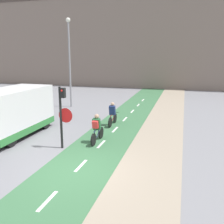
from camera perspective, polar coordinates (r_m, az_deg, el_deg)
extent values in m
plane|color=gray|center=(9.59, -8.33, -13.37)|extent=(120.00, 120.00, 0.00)
cube|color=#3D7047|center=(9.58, -8.33, -13.31)|extent=(2.78, 60.00, 0.02)
cube|color=white|center=(8.04, -14.54, -19.06)|extent=(0.12, 1.10, 0.00)
cube|color=white|center=(9.99, -7.13, -12.06)|extent=(0.12, 1.10, 0.00)
cube|color=white|center=(12.15, -2.47, -7.33)|extent=(0.12, 1.10, 0.00)
cube|color=white|center=(14.41, 0.70, -4.03)|extent=(0.12, 1.10, 0.00)
cube|color=white|center=(16.75, 2.97, -1.63)|extent=(0.12, 1.10, 0.00)
cube|color=white|center=(19.12, 4.69, 0.19)|extent=(0.12, 1.10, 0.00)
cube|color=white|center=(21.53, 6.02, 1.60)|extent=(0.12, 1.10, 0.00)
cube|color=white|center=(23.95, 7.08, 2.72)|extent=(0.12, 1.10, 0.00)
cube|color=gray|center=(8.92, 7.59, -15.30)|extent=(2.40, 60.00, 0.05)
cube|color=slate|center=(34.45, 10.37, 15.18)|extent=(60.00, 5.00, 11.40)
cylinder|color=black|center=(11.53, -11.59, -1.38)|extent=(0.11, 0.11, 2.86)
cube|color=black|center=(11.23, -11.16, 4.31)|extent=(0.20, 0.20, 0.44)
sphere|color=red|center=(11.12, -11.44, 4.79)|extent=(0.09, 0.09, 0.09)
cone|color=red|center=(11.38, -10.59, -0.77)|extent=(0.67, 0.01, 0.67)
cone|color=silver|center=(11.39, -10.58, -0.77)|extent=(0.60, 0.02, 0.60)
cylinder|color=gray|center=(20.67, -9.62, 10.40)|extent=(0.14, 0.14, 6.75)
sphere|color=silver|center=(20.82, -10.01, 20.02)|extent=(0.36, 0.36, 0.36)
cylinder|color=black|center=(11.89, -4.28, -6.35)|extent=(0.07, 0.61, 0.61)
cylinder|color=black|center=(12.91, -2.51, -4.75)|extent=(0.07, 0.61, 0.61)
cylinder|color=navy|center=(12.55, -3.04, -4.53)|extent=(0.04, 0.73, 0.38)
cylinder|color=navy|center=(12.06, -3.87, -5.18)|extent=(0.04, 0.38, 0.41)
cylinder|color=navy|center=(12.33, -3.32, -3.92)|extent=(0.04, 1.07, 0.07)
cylinder|color=navy|center=(12.09, -3.92, -6.06)|extent=(0.04, 0.44, 0.05)
cylinder|color=black|center=(12.80, -2.53, -3.11)|extent=(0.46, 0.03, 0.03)
cube|color=#235B33|center=(12.13, -3.54, -2.75)|extent=(0.36, 0.31, 0.59)
sphere|color=tan|center=(12.07, -3.50, -0.97)|extent=(0.22, 0.22, 0.22)
cylinder|color=#232328|center=(12.25, -4.01, -4.65)|extent=(0.04, 0.07, 0.38)
cylinder|color=#232328|center=(12.19, -3.12, -4.73)|extent=(0.04, 0.07, 0.38)
cube|color=red|center=(11.96, -3.83, -2.88)|extent=(0.28, 0.23, 0.39)
cylinder|color=black|center=(14.82, -0.43, -2.41)|extent=(0.07, 0.61, 0.61)
cylinder|color=black|center=(15.83, 0.69, -1.41)|extent=(0.07, 0.61, 0.61)
cylinder|color=maroon|center=(15.48, 0.36, -1.13)|extent=(0.04, 0.69, 0.38)
cylinder|color=maroon|center=(15.00, -0.16, -1.53)|extent=(0.04, 0.36, 0.41)
cylinder|color=maroon|center=(15.27, 0.19, -0.59)|extent=(0.04, 1.01, 0.07)
cylinder|color=maroon|center=(15.01, -0.20, -2.24)|extent=(0.04, 0.41, 0.05)
cylinder|color=black|center=(15.74, 0.70, -0.05)|extent=(0.46, 0.03, 0.03)
cube|color=navy|center=(15.09, 0.07, 0.40)|extent=(0.36, 0.31, 0.59)
sphere|color=tan|center=(15.05, 0.11, 1.84)|extent=(0.22, 0.22, 0.22)
cylinder|color=#232328|center=(15.19, -0.33, -1.15)|extent=(0.04, 0.07, 0.38)
cylinder|color=#232328|center=(15.13, 0.39, -1.20)|extent=(0.04, 0.07, 0.38)
cube|color=white|center=(14.16, -21.75, 0.36)|extent=(2.15, 4.74, 2.25)
cube|color=#33843D|center=(14.38, -21.44, -3.31)|extent=(2.16, 4.75, 0.36)
cube|color=black|center=(15.97, -16.75, 3.51)|extent=(1.94, 0.04, 0.70)
cylinder|color=black|center=(16.15, -20.87, -1.82)|extent=(0.18, 0.70, 0.70)
cylinder|color=black|center=(15.08, -14.95, -2.41)|extent=(0.18, 0.70, 0.70)
cylinder|color=black|center=(12.67, -22.11, -5.87)|extent=(0.18, 0.70, 0.70)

